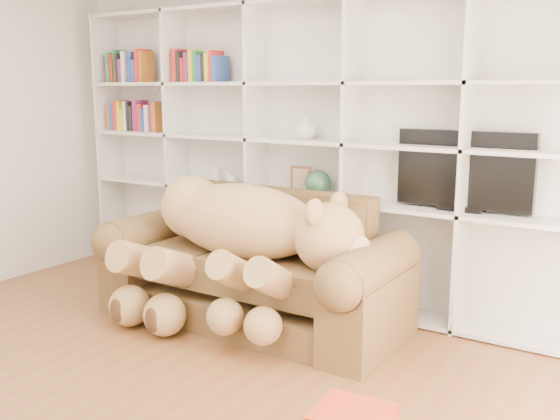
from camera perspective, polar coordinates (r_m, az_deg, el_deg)
The scene contains 13 objects.
floor at distance 3.65m, azimuth -17.88°, elevation -17.48°, with size 5.00×5.00×0.00m, color brown.
wall_back at distance 5.17m, azimuth 3.15°, elevation 7.04°, with size 5.00×0.02×2.70m, color white.
bookshelf at distance 5.18m, azimuth 0.06°, elevation 6.57°, with size 4.43×0.35×2.40m.
sofa at distance 4.66m, azimuth -2.40°, elevation -5.82°, with size 2.26×0.97×0.95m.
teddy_bear at distance 4.44m, azimuth -4.04°, elevation -2.47°, with size 1.81×0.96×1.05m.
throw_pillow at distance 5.09m, azimuth -7.41°, elevation -0.51°, with size 0.43×0.14×0.43m, color #590F14.
tv at distance 4.55m, azimuth 16.50°, elevation 3.39°, with size 0.95×0.18×0.56m.
picture_frame at distance 5.04m, azimuth 1.91°, elevation 2.79°, with size 0.18×0.03×0.22m, color brown.
green_vase at distance 4.97m, azimuth 3.48°, elevation 2.45°, with size 0.21×0.21×0.21m, color #2B5439.
figurine_tall at distance 5.54m, azimuth -5.88°, elevation 3.08°, with size 0.08×0.08×0.16m, color silver.
figurine_short at distance 5.45m, azimuth -4.62°, elevation 2.82°, with size 0.08×0.08×0.14m, color silver.
snow_globe at distance 5.43m, azimuth -4.35°, elevation 2.70°, with size 0.11×0.11×0.11m, color white.
shelf_vase at distance 4.98m, azimuth 2.32°, elevation 7.58°, with size 0.18×0.18×0.19m, color silver.
Camera 1 is at (2.54, -1.98, 1.71)m, focal length 40.00 mm.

